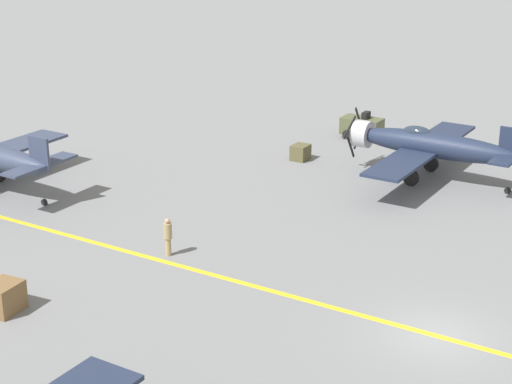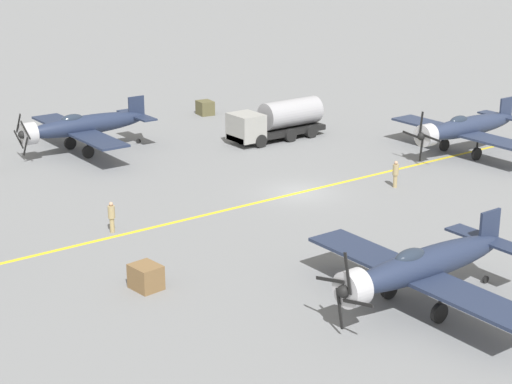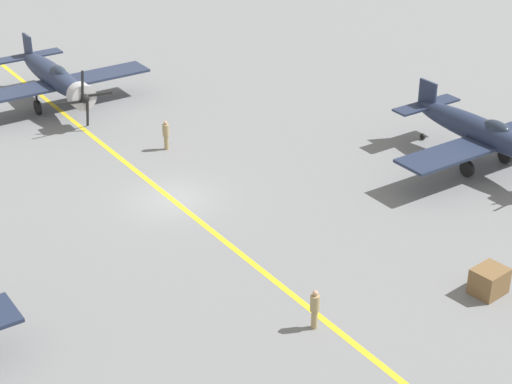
{
  "view_description": "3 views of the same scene",
  "coord_description": "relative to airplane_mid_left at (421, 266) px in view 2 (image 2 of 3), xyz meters",
  "views": [
    {
      "loc": [
        -27.02,
        -8.94,
        15.52
      ],
      "look_at": [
        2.96,
        9.6,
        2.89
      ],
      "focal_mm": 60.0,
      "sensor_mm": 36.0,
      "label": 1
    },
    {
      "loc": [
        -39.39,
        32.52,
        16.66
      ],
      "look_at": [
        -3.4,
        5.94,
        2.08
      ],
      "focal_mm": 60.0,
      "sensor_mm": 36.0,
      "label": 2
    },
    {
      "loc": [
        18.11,
        34.39,
        20.48
      ],
      "look_at": [
        -2.23,
        4.39,
        1.66
      ],
      "focal_mm": 60.0,
      "sensor_mm": 36.0,
      "label": 3
    }
  ],
  "objects": [
    {
      "name": "ground_plane",
      "position": [
        15.95,
        -6.23,
        -2.01
      ],
      "size": [
        400.0,
        400.0,
        0.0
      ],
      "primitive_type": "plane",
      "color": "slate"
    },
    {
      "name": "taxiway_stripe",
      "position": [
        15.95,
        -6.23,
        -2.01
      ],
      "size": [
        0.3,
        160.0,
        0.01
      ],
      "primitive_type": "cube",
      "color": "yellow",
      "rests_on": "ground"
    },
    {
      "name": "airplane_mid_left",
      "position": [
        0.0,
        0.0,
        0.0
      ],
      "size": [
        12.0,
        9.98,
        3.77
      ],
      "rotation": [
        0.0,
        0.0,
        0.12
      ],
      "color": "#232D46",
      "rests_on": "ground"
    },
    {
      "name": "airplane_mid_right",
      "position": [
        32.64,
        0.57,
        0.0
      ],
      "size": [
        12.0,
        9.98,
        3.65
      ],
      "rotation": [
        0.0,
        0.0,
        -0.18
      ],
      "color": "#212B45",
      "rests_on": "ground"
    },
    {
      "name": "airplane_near_center",
      "position": [
        15.8,
        -21.42,
        0.0
      ],
      "size": [
        12.0,
        9.98,
        3.8
      ],
      "rotation": [
        0.0,
        0.0,
        -0.24
      ],
      "color": "#27314B",
      "rests_on": "ground"
    },
    {
      "name": "fuel_tanker",
      "position": [
        27.31,
        -13.19,
        -0.5
      ],
      "size": [
        2.68,
        8.0,
        2.98
      ],
      "color": "black",
      "rests_on": "ground"
    },
    {
      "name": "ground_crew_walking",
      "position": [
        16.6,
        6.52,
        -1.05
      ],
      "size": [
        0.38,
        0.38,
        1.76
      ],
      "color": "tan",
      "rests_on": "ground"
    },
    {
      "name": "ground_crew_inspecting",
      "position": [
        13.18,
        -11.82,
        -1.06
      ],
      "size": [
        0.38,
        0.38,
        1.75
      ],
      "color": "tan",
      "rests_on": "ground"
    },
    {
      "name": "supply_crate_by_tanker",
      "position": [
        37.83,
        -13.47,
        -1.4
      ],
      "size": [
        1.61,
        1.4,
        1.21
      ],
      "primitive_type": "cube",
      "rotation": [
        0.0,
        0.0,
        -0.14
      ],
      "color": "brown",
      "rests_on": "ground"
    },
    {
      "name": "supply_crate_mid_lane",
      "position": [
        9.0,
        8.69,
        -1.42
      ],
      "size": [
        1.53,
        1.32,
        1.18
      ],
      "primitive_type": "cube",
      "rotation": [
        0.0,
        0.0,
        0.11
      ],
      "color": "brown",
      "rests_on": "ground"
    }
  ]
}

